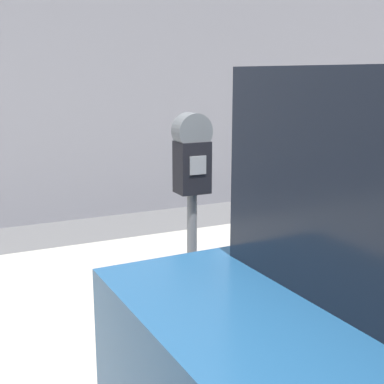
% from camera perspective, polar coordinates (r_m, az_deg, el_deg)
% --- Properties ---
extents(sidewalk, '(24.00, 2.80, 0.14)m').
position_cam_1_polar(sidewalk, '(4.26, -5.54, -11.56)').
color(sidewalk, '#BCB7AD').
rests_on(sidewalk, ground_plane).
extents(building_facade, '(24.00, 0.30, 4.72)m').
position_cam_1_polar(building_facade, '(6.79, -15.04, 16.85)').
color(building_facade, gray).
rests_on(building_facade, ground_plane).
extents(parking_meter, '(0.21, 0.16, 1.45)m').
position_cam_1_polar(parking_meter, '(3.10, 0.00, 1.42)').
color(parking_meter, slate).
rests_on(parking_meter, sidewalk).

